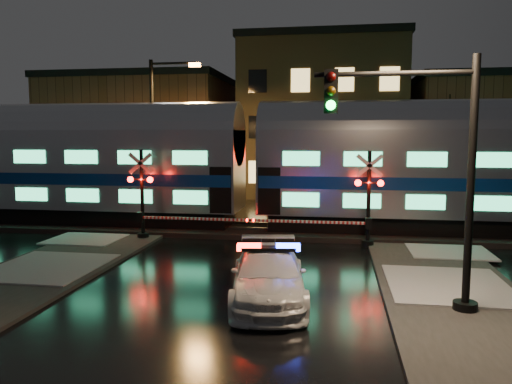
% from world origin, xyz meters
% --- Properties ---
extents(ground, '(120.00, 120.00, 0.00)m').
position_xyz_m(ground, '(0.00, 0.00, 0.00)').
color(ground, black).
rests_on(ground, ground).
extents(ballast, '(90.00, 4.20, 0.24)m').
position_xyz_m(ballast, '(0.00, 5.00, 0.12)').
color(ballast, black).
rests_on(ballast, ground).
extents(sidewalk_right, '(4.00, 20.00, 0.12)m').
position_xyz_m(sidewalk_right, '(6.50, -6.00, 0.06)').
color(sidewalk_right, '#2D2D2D').
rests_on(sidewalk_right, ground).
extents(building_left, '(14.00, 10.00, 9.00)m').
position_xyz_m(building_left, '(-13.00, 22.00, 4.50)').
color(building_left, brown).
rests_on(building_left, ground).
extents(building_mid, '(12.00, 11.00, 11.50)m').
position_xyz_m(building_mid, '(2.00, 22.50, 5.75)').
color(building_mid, brown).
rests_on(building_mid, ground).
extents(building_right, '(12.00, 10.00, 8.50)m').
position_xyz_m(building_right, '(15.00, 22.00, 4.25)').
color(building_right, brown).
rests_on(building_right, ground).
extents(train, '(51.00, 3.12, 5.92)m').
position_xyz_m(train, '(-0.86, 5.00, 3.38)').
color(train, black).
rests_on(train, ballast).
extents(police_car, '(2.67, 5.17, 1.60)m').
position_xyz_m(police_car, '(1.34, -4.87, 0.72)').
color(police_car, white).
rests_on(police_car, ground).
extents(crossing_signal_right, '(5.60, 0.65, 3.97)m').
position_xyz_m(crossing_signal_right, '(4.11, 2.30, 1.64)').
color(crossing_signal_right, black).
rests_on(crossing_signal_right, ground).
extents(crossing_signal_left, '(5.61, 0.65, 3.97)m').
position_xyz_m(crossing_signal_left, '(-4.87, 2.30, 1.64)').
color(crossing_signal_left, black).
rests_on(crossing_signal_left, ground).
extents(traffic_light, '(4.23, 0.74, 6.54)m').
position_xyz_m(traffic_light, '(5.45, -5.17, 3.48)').
color(traffic_light, black).
rests_on(traffic_light, ground).
extents(streetlight, '(2.94, 0.31, 8.80)m').
position_xyz_m(streetlight, '(-6.90, 9.00, 5.08)').
color(streetlight, black).
rests_on(streetlight, ground).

